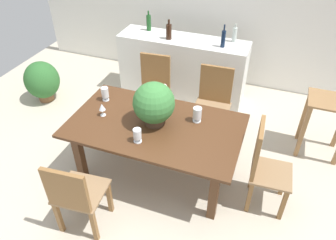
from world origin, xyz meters
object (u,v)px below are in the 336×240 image
(wine_bottle_dark, at_px, (223,39))
(wine_bottle_green, at_px, (235,35))
(kitchen_counter, at_px, (182,68))
(wine_bottle_amber, at_px, (169,31))
(dining_table, at_px, (155,132))
(side_table, at_px, (326,116))
(chair_far_left, at_px, (154,87))
(crystal_vase_right, at_px, (197,114))
(crystal_vase_left, at_px, (105,93))
(chair_far_right, at_px, (213,100))
(chair_near_left, at_px, (75,195))
(potted_plant_floor, at_px, (42,81))
(wine_bottle_tall, at_px, (149,23))
(flower_centerpiece, at_px, (154,104))
(wine_glass, at_px, (102,107))
(chair_foot_end, at_px, (263,164))
(crystal_vase_center_near, at_px, (137,135))

(wine_bottle_dark, relative_size, wine_bottle_green, 1.23)
(kitchen_counter, relative_size, wine_bottle_amber, 6.73)
(dining_table, xyz_separation_m, side_table, (1.82, 1.10, -0.08))
(chair_far_left, relative_size, crystal_vase_right, 5.70)
(chair_far_left, bearing_deg, side_table, -2.53)
(crystal_vase_left, height_order, crystal_vase_right, crystal_vase_right)
(chair_far_left, xyz_separation_m, chair_far_right, (0.86, -0.00, -0.00))
(crystal_vase_left, relative_size, wine_bottle_amber, 0.60)
(dining_table, relative_size, side_table, 2.37)
(chair_near_left, bearing_deg, wine_bottle_amber, -93.84)
(wine_bottle_dark, bearing_deg, crystal_vase_left, -126.17)
(chair_far_left, distance_m, potted_plant_floor, 1.86)
(wine_bottle_tall, distance_m, wine_bottle_dark, 1.23)
(chair_far_right, bearing_deg, dining_table, -115.31)
(dining_table, bearing_deg, wine_bottle_green, 76.88)
(chair_far_left, height_order, flower_centerpiece, flower_centerpiece)
(chair_near_left, bearing_deg, potted_plant_floor, -50.01)
(flower_centerpiece, relative_size, kitchen_counter, 0.25)
(dining_table, relative_size, crystal_vase_left, 10.87)
(chair_far_left, bearing_deg, crystal_vase_right, -47.83)
(chair_near_left, xyz_separation_m, wine_bottle_dark, (0.76, 2.69, 0.58))
(dining_table, xyz_separation_m, chair_far_right, (0.42, 1.00, -0.09))
(kitchen_counter, height_order, potted_plant_floor, kitchen_counter)
(kitchen_counter, bearing_deg, wine_glass, -100.64)
(dining_table, bearing_deg, wine_glass, -175.67)
(chair_foot_end, distance_m, chair_far_right, 1.26)
(chair_far_left, bearing_deg, wine_bottle_tall, 110.86)
(crystal_vase_right, bearing_deg, kitchen_counter, 113.53)
(crystal_vase_right, relative_size, kitchen_counter, 0.09)
(dining_table, relative_size, chair_far_right, 1.92)
(potted_plant_floor, bearing_deg, crystal_vase_left, -22.66)
(crystal_vase_right, xyz_separation_m, kitchen_counter, (-0.68, 1.57, -0.36))
(kitchen_counter, relative_size, potted_plant_floor, 3.00)
(dining_table, distance_m, flower_centerpiece, 0.37)
(dining_table, relative_size, chair_foot_end, 1.83)
(dining_table, bearing_deg, potted_plant_floor, 158.92)
(wine_bottle_tall, bearing_deg, side_table, -16.79)
(chair_far_right, relative_size, wine_bottle_dark, 3.05)
(chair_far_left, xyz_separation_m, crystal_vase_center_near, (0.37, -1.32, 0.29))
(crystal_vase_right, xyz_separation_m, wine_glass, (-1.03, -0.26, 0.01))
(crystal_vase_left, distance_m, wine_bottle_dark, 1.84)
(wine_glass, relative_size, potted_plant_floor, 0.23)
(chair_near_left, distance_m, wine_glass, 1.02)
(chair_near_left, xyz_separation_m, flower_centerpiece, (0.40, 1.01, 0.49))
(chair_foot_end, distance_m, wine_bottle_green, 2.15)
(crystal_vase_right, relative_size, wine_bottle_green, 0.67)
(chair_foot_end, xyz_separation_m, wine_bottle_amber, (-1.66, 1.71, 0.53))
(crystal_vase_center_near, relative_size, wine_bottle_tall, 0.52)
(wine_bottle_amber, distance_m, potted_plant_floor, 2.12)
(crystal_vase_center_near, relative_size, crystal_vase_right, 0.89)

